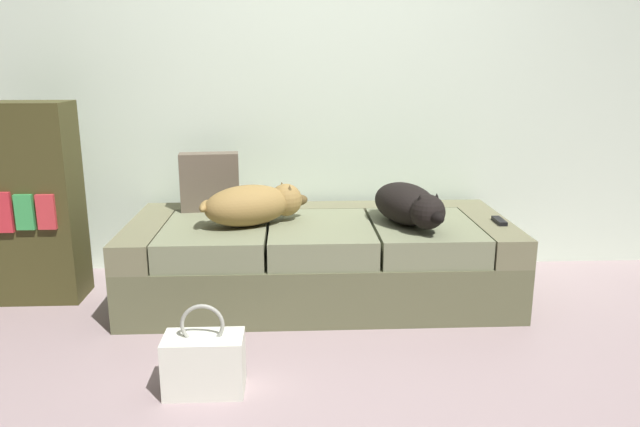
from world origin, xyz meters
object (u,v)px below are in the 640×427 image
(couch, at_px, (320,258))
(bookshelf, at_px, (25,203))
(tv_remote, at_px, (499,221))
(handbag, at_px, (204,363))
(throw_pillow, at_px, (210,182))
(dog_dark, at_px, (409,205))
(dog_tan, at_px, (254,204))

(couch, distance_m, bookshelf, 1.65)
(tv_remote, xyz_separation_m, handbag, (-1.49, -0.90, -0.33))
(tv_remote, height_order, handbag, tv_remote)
(couch, height_order, throw_pillow, throw_pillow)
(couch, relative_size, dog_dark, 3.37)
(tv_remote, bearing_deg, throw_pillow, 168.16)
(dog_tan, height_order, handbag, dog_tan)
(couch, distance_m, tv_remote, 1.01)
(couch, xyz_separation_m, tv_remote, (0.98, -0.11, 0.24))
(tv_remote, bearing_deg, bookshelf, 177.71)
(tv_remote, height_order, throw_pillow, throw_pillow)
(throw_pillow, distance_m, bookshelf, 1.01)
(bookshelf, bearing_deg, handbag, -43.92)
(handbag, distance_m, bookshelf, 1.59)
(dog_dark, bearing_deg, couch, 165.32)
(dog_dark, height_order, throw_pillow, throw_pillow)
(throw_pillow, bearing_deg, dog_tan, -50.65)
(dog_tan, height_order, dog_dark, same)
(dog_dark, bearing_deg, throw_pillow, 160.59)
(dog_tan, bearing_deg, bookshelf, 174.34)
(couch, height_order, dog_tan, dog_tan)
(throw_pillow, height_order, handbag, throw_pillow)
(couch, bearing_deg, bookshelf, 178.20)
(dog_dark, bearing_deg, bookshelf, 175.21)
(handbag, bearing_deg, couch, 63.03)
(couch, xyz_separation_m, throw_pillow, (-0.63, 0.27, 0.40))
(couch, distance_m, handbag, 1.14)
(dog_dark, xyz_separation_m, throw_pillow, (-1.11, 0.39, 0.06))
(handbag, bearing_deg, bookshelf, 136.08)
(dog_dark, xyz_separation_m, bookshelf, (-2.09, 0.17, -0.01))
(dog_dark, distance_m, bookshelf, 2.10)
(dog_tan, distance_m, bookshelf, 1.27)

